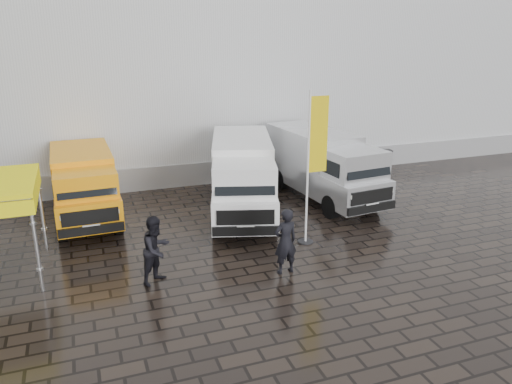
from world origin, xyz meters
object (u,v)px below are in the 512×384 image
wheelie_bin (385,160)px  person_front (285,241)px  van_white (242,179)px  person_tent (156,249)px  flagpole (313,160)px  van_yellow (85,187)px  van_silver (324,167)px

wheelie_bin → person_front: size_ratio=0.52×
van_white → person_tent: 5.71m
van_white → wheelie_bin: (8.54, 3.55, -0.88)m
person_front → person_tent: 3.54m
flagpole → person_tent: 5.51m
person_front → person_tent: (-3.47, 0.70, -0.01)m
van_white → person_front: van_white is taller
flagpole → wheelie_bin: bearing=42.7°
van_yellow → person_tent: (1.63, -5.58, -0.27)m
wheelie_bin → person_tent: size_ratio=0.52×
person_front → person_tent: person_front is taller
van_yellow → van_silver: bearing=-6.6°
van_white → van_silver: bearing=25.5°
van_silver → flagpole: size_ratio=1.27×
person_front → person_tent: size_ratio=1.01×
wheelie_bin → person_front: person_front is taller
wheelie_bin → van_silver: bearing=-130.1°
van_yellow → van_white: bearing=-15.6°
van_silver → flagpole: 4.61m
van_yellow → person_tent: van_yellow is taller
van_yellow → flagpole: flagpole is taller
person_tent → van_silver: bearing=-5.6°
van_silver → person_front: bearing=-131.7°
van_silver → person_tent: bearing=-153.0°
van_white → van_silver: size_ratio=1.02×
van_white → person_front: size_ratio=3.31×
van_white → flagpole: 3.68m
flagpole → person_front: 2.97m
flagpole → person_tent: flagpole is taller
flagpole → person_tent: bearing=-168.7°
flagpole → person_front: (-1.64, -1.73, -1.77)m
van_yellow → van_white: (5.47, -1.38, 0.16)m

